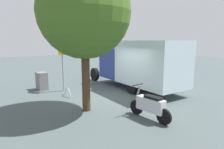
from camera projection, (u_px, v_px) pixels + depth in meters
ground_plane at (108, 100)px, 9.27m from camera, size 60.00×60.00×0.00m
box_truck_near at (139, 62)px, 11.12m from camera, size 7.03×2.64×2.82m
motorcycle at (150, 106)px, 6.91m from camera, size 1.81×0.55×1.20m
stop_sign at (62, 52)px, 10.55m from camera, size 0.71×0.33×3.28m
street_tree at (84, 13)px, 7.24m from camera, size 3.53×3.53×5.63m
utility_cabinet at (42, 81)px, 11.19m from camera, size 0.72×0.52×1.01m
bike_rack_hoop at (68, 96)px, 9.94m from camera, size 0.85×0.13×0.85m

